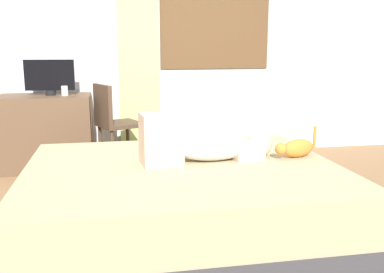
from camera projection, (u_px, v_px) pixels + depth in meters
The scene contains 10 objects.
ground_plane at pixel (199, 236), 2.82m from camera, with size 16.00×16.00×0.00m, color olive.
back_wall_with_window at pixel (158, 24), 4.75m from camera, with size 6.40×0.14×2.90m.
bed at pixel (183, 197), 2.92m from camera, with size 2.11×1.73×0.44m.
person_lying at pixel (201, 145), 2.97m from camera, with size 0.94×0.34×0.34m.
cat at pixel (296, 148), 3.07m from camera, with size 0.35×0.18×0.21m.
desk at pixel (46, 132), 4.37m from camera, with size 0.90×0.56×0.74m.
tv_monitor at pixel (50, 77), 4.27m from camera, with size 0.48×0.10×0.35m.
cup at pixel (65, 91), 4.27m from camera, with size 0.06×0.06×0.10m, color white.
chair_by_desk at pixel (113, 120), 4.24m from camera, with size 0.50×0.50×0.86m.
curtain_left at pixel (139, 47), 4.64m from camera, with size 0.44×0.06×2.41m, color #ADCC75.
Camera 1 is at (-0.53, -2.58, 1.20)m, focal length 40.58 mm.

